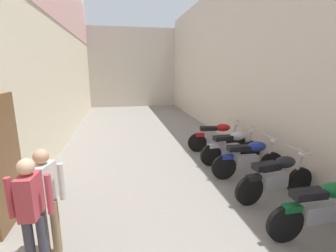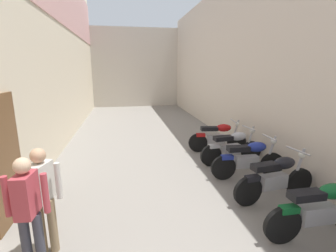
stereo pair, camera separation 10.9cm
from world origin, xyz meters
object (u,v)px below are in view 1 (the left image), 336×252
motorcycle_fifth (277,176)px  motorcycle_eighth (217,136)px  pedestrian_further_down (46,195)px  pedestrian_mid_alley (32,209)px  motorcycle_fourth (323,207)px  motorcycle_seventh (232,146)px  motorcycle_sixth (249,158)px

motorcycle_fifth → motorcycle_eighth: bearing=90.0°
pedestrian_further_down → pedestrian_mid_alley: bearing=-101.6°
motorcycle_eighth → pedestrian_mid_alley: size_ratio=1.18×
motorcycle_fourth → motorcycle_seventh: same height
motorcycle_sixth → pedestrian_further_down: bearing=-156.4°
motorcycle_fifth → motorcycle_sixth: size_ratio=1.00×
motorcycle_fifth → pedestrian_mid_alley: 4.28m
pedestrian_mid_alley → motorcycle_eighth: bearing=44.8°
motorcycle_eighth → pedestrian_further_down: pedestrian_further_down is taller
motorcycle_sixth → motorcycle_seventh: same height
motorcycle_seventh → motorcycle_fifth: bearing=-90.0°
pedestrian_mid_alley → pedestrian_further_down: size_ratio=1.00×
motorcycle_seventh → pedestrian_mid_alley: size_ratio=1.18×
motorcycle_fourth → pedestrian_mid_alley: size_ratio=1.18×
motorcycle_seventh → pedestrian_mid_alley: pedestrian_mid_alley is taller
motorcycle_fourth → motorcycle_sixth: same height
motorcycle_seventh → pedestrian_mid_alley: (-4.13, -3.06, 0.42)m
motorcycle_fifth → pedestrian_further_down: size_ratio=1.17×
motorcycle_fifth → motorcycle_eighth: (0.00, 3.06, 0.00)m
motorcycle_eighth → motorcycle_fourth: bearing=-90.0°
motorcycle_sixth → motorcycle_eighth: size_ratio=1.00×
pedestrian_mid_alley → pedestrian_further_down: same height
motorcycle_fifth → pedestrian_mid_alley: size_ratio=1.17×
motorcycle_fifth → motorcycle_seventh: (0.00, 2.01, 0.00)m
motorcycle_fourth → motorcycle_eighth: same height
motorcycle_fourth → motorcycle_eighth: size_ratio=1.00×
motorcycle_seventh → motorcycle_eighth: (-0.00, 1.05, 0.00)m
pedestrian_mid_alley → motorcycle_seventh: bearing=36.5°
motorcycle_seventh → motorcycle_eighth: bearing=90.0°
pedestrian_mid_alley → motorcycle_fifth: bearing=14.2°
motorcycle_eighth → pedestrian_mid_alley: bearing=-135.2°
motorcycle_sixth → pedestrian_further_down: 4.45m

